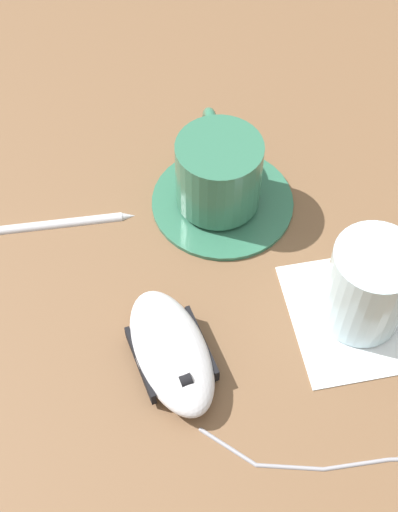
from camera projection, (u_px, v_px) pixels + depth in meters
name	position (u px, v px, depth m)	size (l,w,h in m)	color
ground_plane	(194.00, 305.00, 0.59)	(3.00, 3.00, 0.00)	brown
saucer	(223.00, 200.00, 0.65)	(0.13, 0.13, 0.01)	#2D664C
coffee_cup	(218.00, 171.00, 0.62)	(0.10, 0.08, 0.07)	#2D664C
computer_mouse	(171.00, 352.00, 0.55)	(0.12, 0.07, 0.03)	silver
napkin_under_glass	(361.00, 314.00, 0.59)	(0.12, 0.12, 0.00)	white
drinking_glass	(368.00, 286.00, 0.55)	(0.07, 0.07, 0.08)	silver
pen	(49.00, 222.00, 0.64)	(0.06, 0.14, 0.01)	silver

